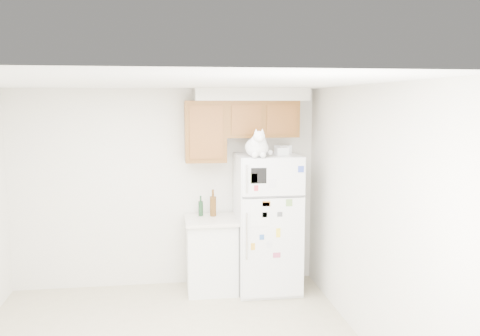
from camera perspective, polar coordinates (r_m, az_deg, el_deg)
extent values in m
cube|color=beige|center=(6.50, -8.39, -2.26)|extent=(3.80, 0.04, 2.50)
cube|color=beige|center=(2.64, -8.53, -17.02)|extent=(3.80, 0.04, 2.50)
cube|color=beige|center=(4.91, 14.47, -5.60)|extent=(0.04, 4.00, 2.50)
cube|color=white|center=(4.41, -8.74, 9.47)|extent=(3.80, 4.00, 0.04)
cube|color=brown|center=(6.34, 2.42, 5.53)|extent=(0.90, 0.33, 0.45)
cube|color=brown|center=(6.26, -3.92, 4.12)|extent=(0.50, 0.33, 0.75)
cube|color=silver|center=(6.33, 1.29, 8.25)|extent=(1.40, 0.37, 0.15)
cube|color=white|center=(6.32, 3.07, -6.16)|extent=(0.76, 0.72, 1.70)
cube|color=white|center=(5.84, 3.83, -1.05)|extent=(0.74, 0.03, 0.44)
cube|color=white|center=(6.02, 3.76, -8.98)|extent=(0.74, 0.03, 1.19)
cube|color=#59595B|center=(5.88, 3.81, -3.22)|extent=(0.74, 0.03, 0.02)
cylinder|color=silver|center=(5.75, 0.77, -1.21)|extent=(0.02, 0.02, 0.32)
cylinder|color=silver|center=(5.89, 0.76, -7.67)|extent=(0.02, 0.02, 0.55)
cube|color=black|center=(5.78, 2.13, -0.87)|extent=(0.18, 0.00, 0.18)
cube|color=white|center=(5.87, 2.30, -5.22)|extent=(0.22, 0.00, 0.28)
cube|color=#2E5AA4|center=(5.94, 2.47, -7.77)|extent=(0.05, 0.00, 0.06)
cube|color=silver|center=(5.98, 3.31, -8.59)|extent=(0.07, 0.00, 0.07)
cube|color=silver|center=(5.83, 3.68, -1.76)|extent=(0.09, 0.00, 0.10)
cube|color=orange|center=(5.86, 2.97, -4.03)|extent=(0.09, 0.00, 0.06)
cube|color=#859A4D|center=(5.78, 1.59, -1.15)|extent=(0.08, 0.00, 0.11)
cube|color=#4C4E51|center=(5.92, 4.50, -5.21)|extent=(0.06, 0.00, 0.06)
cube|color=#B7496A|center=(6.04, 4.14, -9.74)|extent=(0.09, 0.00, 0.06)
cube|color=yellow|center=(5.97, 4.32, -7.27)|extent=(0.05, 0.00, 0.11)
cube|color=#78A050|center=(5.88, 2.79, -5.27)|extent=(0.06, 0.00, 0.06)
cube|color=#3145AC|center=(5.88, 6.86, -0.13)|extent=(0.07, 0.00, 0.08)
cube|color=#D03443|center=(5.80, 1.83, -2.28)|extent=(0.05, 0.00, 0.07)
cube|color=#6B9148|center=(5.91, 5.54, -3.91)|extent=(0.08, 0.00, 0.08)
cube|color=gold|center=(5.95, 1.46, -8.82)|extent=(0.05, 0.00, 0.08)
cube|color=white|center=(6.39, -3.23, -9.82)|extent=(0.60, 0.60, 0.88)
cube|color=silver|center=(6.25, -3.25, -5.84)|extent=(0.64, 0.64, 0.04)
ellipsoid|color=white|center=(5.91, 1.88, 2.32)|extent=(0.27, 0.36, 0.23)
ellipsoid|color=white|center=(5.81, 2.06, 2.73)|extent=(0.20, 0.16, 0.22)
sphere|color=white|center=(5.75, 2.17, 3.51)|extent=(0.13, 0.13, 0.13)
cone|color=white|center=(5.74, 1.81, 4.17)|extent=(0.05, 0.05, 0.05)
cone|color=white|center=(5.75, 2.52, 4.18)|extent=(0.05, 0.05, 0.05)
cone|color=#D88C8C|center=(5.73, 1.83, 4.12)|extent=(0.02, 0.02, 0.03)
cone|color=#D88C8C|center=(5.74, 2.54, 4.12)|extent=(0.02, 0.02, 0.03)
sphere|color=white|center=(5.69, 2.27, 3.26)|extent=(0.06, 0.06, 0.06)
sphere|color=white|center=(5.77, 1.68, 1.47)|extent=(0.07, 0.07, 0.07)
sphere|color=white|center=(5.79, 2.58, 1.49)|extent=(0.07, 0.07, 0.07)
cylinder|color=white|center=(6.06, 2.73, 1.76)|extent=(0.17, 0.23, 0.08)
cube|color=white|center=(6.32, 4.86, 2.10)|extent=(0.21, 0.19, 0.10)
cube|color=white|center=(6.13, 4.70, 1.88)|extent=(0.17, 0.13, 0.09)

